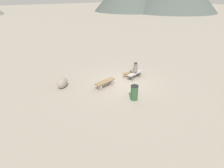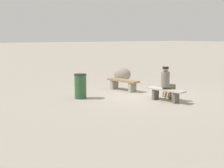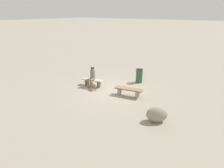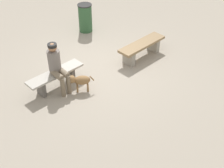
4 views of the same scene
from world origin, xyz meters
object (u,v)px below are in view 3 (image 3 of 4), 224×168
dog (93,85)px  trash_bin (139,76)px  bench_right (93,81)px  bench_left (128,91)px  seated_person (92,76)px  boulder (157,114)px

dog → trash_bin: size_ratio=0.65×
dog → trash_bin: trash_bin is taller
bench_right → dog: dog is taller
bench_left → bench_right: bearing=-11.7°
bench_right → seated_person: bearing=100.1°
bench_right → bench_left: bearing=168.3°
bench_right → trash_bin: trash_bin is taller
seated_person → boulder: (-5.09, 1.53, -0.37)m
boulder → seated_person: bearing=-16.7°
seated_person → trash_bin: seated_person is taller
bench_left → bench_right: 2.71m
bench_left → boulder: bearing=134.6°
seated_person → boulder: size_ratio=1.37×
trash_bin → bench_left: bearing=103.9°
bench_left → trash_bin: trash_bin is taller
trash_bin → boulder: (-3.00, 3.97, -0.12)m
seated_person → boulder: seated_person is taller
bench_left → dog: 2.30m
bench_left → dog: size_ratio=2.69×
seated_person → bench_left: bearing=173.5°
bench_right → dog: bearing=123.1°
seated_person → trash_bin: size_ratio=1.36×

